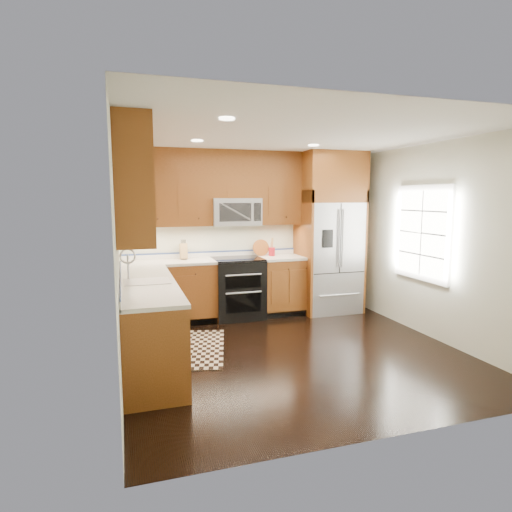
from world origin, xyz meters
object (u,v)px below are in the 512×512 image
object	(u,v)px
refrigerator	(329,233)
utensil_crock	(272,250)
rug	(190,348)
range	(238,288)
knife_block	(184,251)

from	to	relation	value
refrigerator	utensil_crock	distance (m)	0.99
refrigerator	rug	xyz separation A→B (m)	(-2.50, -1.16, -1.30)
range	utensil_crock	bearing A→B (deg)	11.99
refrigerator	rug	bearing A→B (deg)	-155.17
knife_block	utensil_crock	world-z (taller)	knife_block
range	refrigerator	size ratio (longest dim) A/B	0.36
rug	knife_block	world-z (taller)	knife_block
knife_block	utensil_crock	distance (m)	1.42
rug	refrigerator	bearing A→B (deg)	38.22
range	refrigerator	xyz separation A→B (m)	(1.55, -0.04, 0.83)
knife_block	range	bearing A→B (deg)	-13.00
range	utensil_crock	size ratio (longest dim) A/B	3.22
knife_block	utensil_crock	bearing A→B (deg)	-2.36
range	utensil_crock	xyz separation A→B (m)	(0.61, 0.13, 0.57)
utensil_crock	range	bearing A→B (deg)	-168.01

